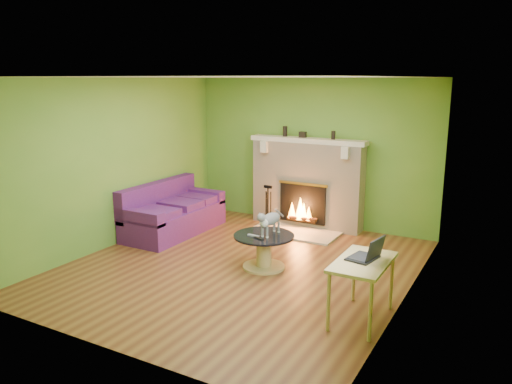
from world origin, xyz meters
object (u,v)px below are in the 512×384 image
coffee_table (264,249)px  cat (271,222)px  desk (363,268)px  sofa (172,213)px

coffee_table → cat: size_ratio=1.43×
desk → coffee_table: bearing=153.0°
sofa → desk: (3.81, -1.54, 0.27)m
coffee_table → desk: 1.88m
coffee_table → desk: desk is taller
cat → sofa: bearing=169.5°
coffee_table → sofa: bearing=162.0°
sofa → coffee_table: 2.27m
coffee_table → cat: (0.08, 0.05, 0.39)m
desk → cat: size_ratio=1.56×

